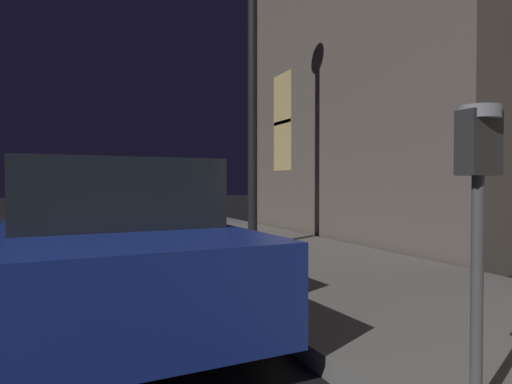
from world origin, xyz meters
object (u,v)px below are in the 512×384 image
at_px(car_blue, 105,239).
at_px(street_lamp, 253,31).
at_px(parking_meter, 478,183).
at_px(car_yellow_cab, 75,197).
at_px(car_red, 72,193).
at_px(car_black, 81,205).

bearing_deg(car_blue, street_lamp, 43.98).
distance_m(parking_meter, car_blue, 3.34).
xyz_separation_m(parking_meter, car_yellow_cab, (-1.42, 16.50, -0.53)).
bearing_deg(parking_meter, car_blue, 115.42).
height_order(car_blue, street_lamp, street_lamp).
xyz_separation_m(parking_meter, car_blue, (-1.41, 2.97, -0.54)).
relative_size(car_blue, street_lamp, 0.84).
height_order(car_yellow_cab, car_red, same).
bearing_deg(car_yellow_cab, car_red, 90.00).
xyz_separation_m(car_blue, car_yellow_cab, (-0.00, 13.53, 0.02)).
height_order(car_black, street_lamp, street_lamp).
distance_m(parking_meter, car_black, 9.88).
bearing_deg(parking_meter, car_black, 98.25).
bearing_deg(car_black, car_blue, -89.99).
bearing_deg(car_yellow_cab, parking_meter, -85.10).
bearing_deg(car_yellow_cab, street_lamp, -76.73).
bearing_deg(car_red, car_black, -90.00).
bearing_deg(street_lamp, car_blue, -136.02).
xyz_separation_m(parking_meter, car_black, (-1.41, 9.76, -0.53)).
relative_size(car_blue, car_black, 1.05).
height_order(parking_meter, car_blue, parking_meter).
distance_m(car_yellow_cab, car_red, 6.39).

